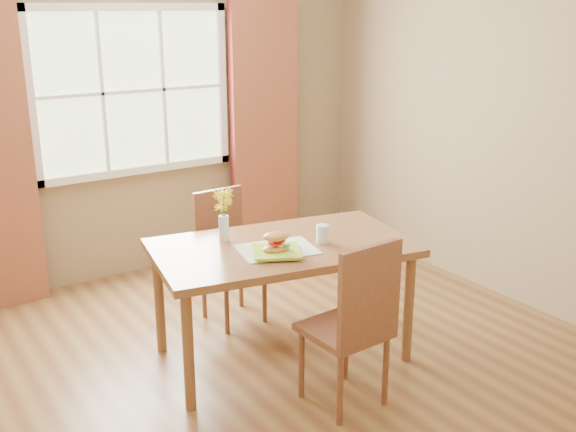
# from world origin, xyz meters

# --- Properties ---
(room) EXTENTS (4.24, 3.84, 2.74)m
(room) POSITION_xyz_m (0.00, 0.00, 1.35)
(room) COLOR brown
(room) RESTS_ON ground
(window) EXTENTS (1.62, 0.06, 1.32)m
(window) POSITION_xyz_m (0.00, 1.87, 1.50)
(window) COLOR beige
(window) RESTS_ON room
(curtain_right) EXTENTS (0.65, 0.08, 2.20)m
(curtain_right) POSITION_xyz_m (1.15, 1.78, 1.10)
(curtain_right) COLOR maroon
(curtain_right) RESTS_ON room
(dining_table) EXTENTS (1.69, 1.15, 0.76)m
(dining_table) POSITION_xyz_m (0.17, 0.01, 0.68)
(dining_table) COLOR brown
(dining_table) RESTS_ON room
(chair_near) EXTENTS (0.43, 0.43, 0.99)m
(chair_near) POSITION_xyz_m (0.17, -0.70, 0.54)
(chair_near) COLOR brown
(chair_near) RESTS_ON room
(chair_far) EXTENTS (0.40, 0.40, 0.92)m
(chair_far) POSITION_xyz_m (0.17, 0.71, 0.50)
(chair_far) COLOR brown
(chair_far) RESTS_ON room
(placemat) EXTENTS (0.51, 0.42, 0.01)m
(placemat) POSITION_xyz_m (0.09, -0.06, 0.76)
(placemat) COLOR #B4BFA2
(placemat) RESTS_ON dining_table
(plate) EXTENTS (0.37, 0.37, 0.01)m
(plate) POSITION_xyz_m (0.04, -0.13, 0.77)
(plate) COLOR #A8D936
(plate) RESTS_ON placemat
(croissant_sandwich) EXTENTS (0.18, 0.14, 0.12)m
(croissant_sandwich) POSITION_xyz_m (0.04, -0.13, 0.83)
(croissant_sandwich) COLOR #C78E43
(croissant_sandwich) RESTS_ON plate
(water_glass) EXTENTS (0.08, 0.08, 0.11)m
(water_glass) POSITION_xyz_m (0.38, -0.11, 0.81)
(water_glass) COLOR silver
(water_glass) RESTS_ON dining_table
(flower_vase) EXTENTS (0.13, 0.13, 0.33)m
(flower_vase) POSITION_xyz_m (-0.09, 0.26, 0.96)
(flower_vase) COLOR silver
(flower_vase) RESTS_ON dining_table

